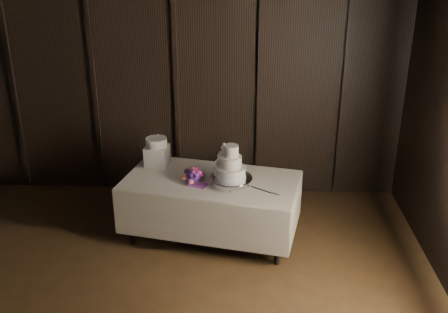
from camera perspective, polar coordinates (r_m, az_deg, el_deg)
room at (r=3.83m, az=-12.13°, el=-6.52°), size 6.08×7.08×3.08m
display_table at (r=6.18m, az=-1.39°, el=-5.39°), size 2.16×1.42×0.76m
cake_stand at (r=5.88m, az=0.76°, el=-2.69°), size 0.56×0.56×0.09m
wedding_cake at (r=5.79m, az=0.49°, el=-0.99°), size 0.36×0.32×0.39m
bouquet at (r=5.97m, az=-3.30°, el=-2.10°), size 0.43×0.49×0.20m
box_pedestal at (r=6.40m, az=-7.29°, el=0.08°), size 0.30×0.30×0.25m
small_cake at (r=6.34m, az=-7.37°, el=1.55°), size 0.33×0.33×0.10m
cake_knife at (r=5.78m, az=4.10°, el=-3.66°), size 0.32×0.23×0.01m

